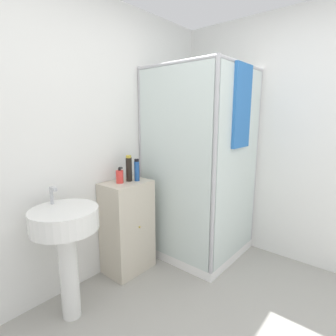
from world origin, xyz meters
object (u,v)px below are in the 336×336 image
Objects in this scene: shampoo_bottle_tall_black at (129,169)px; shampoo_bottle_blue at (137,170)px; sink at (66,235)px; soap_dispenser at (120,176)px.

shampoo_bottle_blue is at bearing -40.37° from shampoo_bottle_tall_black.
sink is 0.86m from shampoo_bottle_blue.
shampoo_bottle_tall_black reaches higher than soap_dispenser.
shampoo_bottle_tall_black reaches higher than sink.
shampoo_bottle_tall_black is (0.74, 0.14, 0.35)m from sink.
shampoo_bottle_blue is (0.06, -0.05, -0.02)m from shampoo_bottle_tall_black.
soap_dispenser is at bearing 159.91° from shampoo_bottle_blue.
shampoo_bottle_blue is (0.79, 0.10, 0.33)m from sink.
sink is at bearing -166.25° from soap_dispenser.
shampoo_bottle_tall_black reaches higher than shampoo_bottle_blue.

